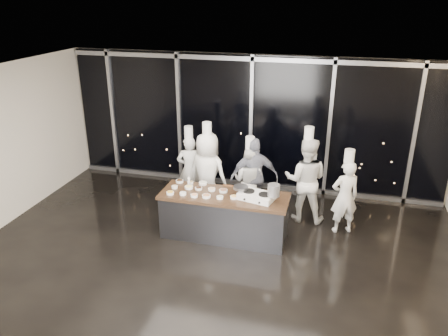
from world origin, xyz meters
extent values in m
plane|color=black|center=(0.00, 0.00, 0.00)|extent=(9.00, 9.00, 0.00)
cube|color=beige|center=(0.00, 3.50, 1.60)|extent=(9.00, 0.02, 3.20)
cube|color=beige|center=(0.00, -3.50, 1.60)|extent=(9.00, 0.02, 3.20)
cube|color=silver|center=(0.00, 0.00, 3.20)|extent=(9.00, 7.00, 0.02)
cube|color=black|center=(0.00, 3.44, 1.60)|extent=(8.90, 0.04, 3.18)
cube|color=gray|center=(0.00, 3.39, 3.10)|extent=(8.90, 0.08, 0.10)
cube|color=gray|center=(0.00, 3.39, 0.05)|extent=(8.90, 0.08, 0.10)
cube|color=gray|center=(-3.60, 3.39, 1.60)|extent=(0.08, 0.08, 3.20)
cube|color=gray|center=(-1.80, 3.39, 1.60)|extent=(0.08, 0.08, 3.20)
cube|color=gray|center=(0.00, 3.39, 1.60)|extent=(0.08, 0.08, 3.20)
cube|color=gray|center=(1.80, 3.39, 1.60)|extent=(0.08, 0.08, 3.20)
cube|color=gray|center=(3.60, 3.39, 1.60)|extent=(0.08, 0.08, 3.20)
cube|color=#39393E|center=(0.00, 0.90, 0.42)|extent=(2.40, 0.80, 0.84)
cube|color=#402C1B|center=(0.00, 0.90, 0.87)|extent=(2.46, 0.86, 0.06)
cube|color=white|center=(0.63, 0.88, 0.96)|extent=(0.72, 0.54, 0.12)
cylinder|color=black|center=(0.47, 0.92, 1.03)|extent=(0.26, 0.26, 0.02)
cylinder|color=black|center=(0.78, 0.84, 1.03)|extent=(0.26, 0.26, 0.02)
cylinder|color=black|center=(0.43, 0.71, 0.95)|extent=(0.04, 0.03, 0.04)
cylinder|color=black|center=(0.72, 0.64, 0.95)|extent=(0.04, 0.03, 0.04)
cylinder|color=gray|center=(0.31, 0.96, 1.06)|extent=(0.34, 0.34, 0.05)
cube|color=#4C2B14|center=(0.07, 1.02, 1.07)|extent=(0.21, 0.08, 0.02)
cylinder|color=#A5A5A7|center=(0.95, 0.81, 1.15)|extent=(0.27, 0.27, 0.22)
cylinder|color=white|center=(-1.01, 0.67, 0.92)|extent=(0.14, 0.14, 0.04)
cylinder|color=gold|center=(-1.01, 0.67, 0.94)|extent=(0.12, 0.12, 0.01)
cylinder|color=white|center=(-1.03, 0.95, 0.92)|extent=(0.12, 0.12, 0.04)
cylinder|color=#C6AD8B|center=(-1.03, 0.95, 0.94)|extent=(0.10, 0.10, 0.01)
cylinder|color=white|center=(-1.03, 1.24, 0.92)|extent=(0.15, 0.15, 0.04)
cylinder|color=black|center=(-1.03, 1.24, 0.94)|extent=(0.13, 0.13, 0.01)
cylinder|color=white|center=(-0.76, 0.71, 0.92)|extent=(0.13, 0.13, 0.04)
cylinder|color=silver|center=(-0.76, 0.71, 0.94)|extent=(0.11, 0.11, 0.01)
cylinder|color=white|center=(-0.75, 1.01, 0.92)|extent=(0.16, 0.16, 0.04)
cylinder|color=#E4CA72|center=(-0.75, 1.01, 0.94)|extent=(0.14, 0.14, 0.01)
cylinder|color=white|center=(-0.79, 1.23, 0.92)|extent=(0.12, 0.12, 0.04)
cylinder|color=olive|center=(-0.79, 1.23, 0.94)|extent=(0.10, 0.10, 0.01)
cylinder|color=white|center=(-0.53, 0.68, 0.92)|extent=(0.14, 0.14, 0.04)
cylinder|color=tan|center=(-0.53, 0.68, 0.94)|extent=(0.11, 0.11, 0.01)
cylinder|color=white|center=(-0.54, 1.01, 0.92)|extent=(0.14, 0.14, 0.04)
cylinder|color=black|center=(-0.54, 1.01, 0.94)|extent=(0.11, 0.11, 0.01)
cylinder|color=white|center=(-0.54, 1.26, 0.92)|extent=(0.16, 0.16, 0.04)
cylinder|color=beige|center=(-0.54, 1.26, 0.94)|extent=(0.13, 0.13, 0.01)
cylinder|color=white|center=(-0.30, 0.72, 0.92)|extent=(0.16, 0.16, 0.04)
cylinder|color=#AB6C44|center=(-0.30, 0.72, 0.94)|extent=(0.13, 0.13, 0.01)
cylinder|color=white|center=(-0.28, 1.03, 0.92)|extent=(0.14, 0.14, 0.04)
cylinder|color=tan|center=(-0.28, 1.03, 0.94)|extent=(0.12, 0.12, 0.01)
cylinder|color=white|center=(-0.04, 0.73, 0.92)|extent=(0.13, 0.13, 0.04)
cylinder|color=beige|center=(-0.04, 0.73, 0.94)|extent=(0.10, 0.10, 0.01)
cylinder|color=white|center=(-0.05, 1.03, 0.92)|extent=(0.16, 0.16, 0.04)
cylinder|color=brown|center=(-0.05, 1.03, 0.94)|extent=(0.13, 0.13, 0.01)
cylinder|color=white|center=(0.22, 0.80, 0.92)|extent=(0.14, 0.14, 0.04)
cylinder|color=#F8B752|center=(0.22, 0.80, 0.94)|extent=(0.12, 0.12, 0.01)
cylinder|color=silver|center=(-0.79, 1.14, 0.98)|extent=(0.06, 0.06, 0.15)
cone|color=silver|center=(-0.79, 1.14, 1.08)|extent=(0.05, 0.05, 0.05)
imported|color=white|center=(-1.15, 2.22, 0.78)|extent=(0.64, 0.50, 1.56)
cylinder|color=white|center=(-1.15, 2.22, 1.66)|extent=(0.23, 0.23, 0.26)
imported|color=white|center=(-0.60, 1.79, 0.90)|extent=(0.99, 0.77, 1.81)
cylinder|color=white|center=(-0.60, 1.79, 1.91)|extent=(0.23, 0.23, 0.26)
imported|color=white|center=(0.26, 1.99, 0.76)|extent=(0.85, 0.73, 1.51)
cylinder|color=white|center=(0.26, 1.99, 1.61)|extent=(0.23, 0.23, 0.26)
imported|color=#141C38|center=(0.37, 1.98, 0.86)|extent=(1.09, 0.76, 1.72)
imported|color=white|center=(1.44, 2.01, 0.90)|extent=(0.88, 0.69, 1.81)
cylinder|color=white|center=(1.44, 2.01, 1.91)|extent=(0.19, 0.19, 0.26)
imported|color=white|center=(2.24, 1.70, 0.76)|extent=(0.65, 0.55, 1.51)
cylinder|color=white|center=(2.24, 1.70, 1.61)|extent=(0.25, 0.25, 0.26)
camera|label=1|loc=(1.91, -6.36, 4.51)|focal=35.00mm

